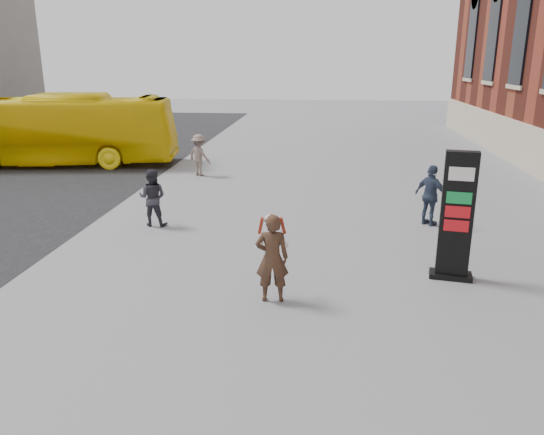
# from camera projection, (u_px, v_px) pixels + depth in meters

# --- Properties ---
(ground) EXTENTS (100.00, 100.00, 0.00)m
(ground) POSITION_uv_depth(u_px,v_px,m) (247.00, 309.00, 9.60)
(ground) COLOR #9E9EA3
(info_pylon) EXTENTS (0.91, 0.56, 2.64)m
(info_pylon) POSITION_uv_depth(u_px,v_px,m) (457.00, 217.00, 10.61)
(info_pylon) COLOR black
(info_pylon) RESTS_ON ground
(woman) EXTENTS (0.68, 0.63, 1.69)m
(woman) POSITION_uv_depth(u_px,v_px,m) (272.00, 257.00, 9.72)
(woman) COLOR #321E13
(woman) RESTS_ON ground
(bus) EXTENTS (10.85, 3.93, 2.95)m
(bus) POSITION_uv_depth(u_px,v_px,m) (47.00, 130.00, 22.14)
(bus) COLOR yellow
(bus) RESTS_ON road
(pedestrian_a) EXTENTS (0.77, 0.61, 1.55)m
(pedestrian_a) POSITION_uv_depth(u_px,v_px,m) (152.00, 197.00, 14.21)
(pedestrian_a) COLOR #2E2C35
(pedestrian_a) RESTS_ON ground
(pedestrian_b) EXTENTS (1.18, 1.05, 1.59)m
(pedestrian_b) POSITION_uv_depth(u_px,v_px,m) (199.00, 155.00, 20.28)
(pedestrian_b) COLOR #7B675F
(pedestrian_b) RESTS_ON ground
(pedestrian_c) EXTENTS (0.97, 0.97, 1.65)m
(pedestrian_c) POSITION_uv_depth(u_px,v_px,m) (431.00, 196.00, 14.21)
(pedestrian_c) COLOR #303B52
(pedestrian_c) RESTS_ON ground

